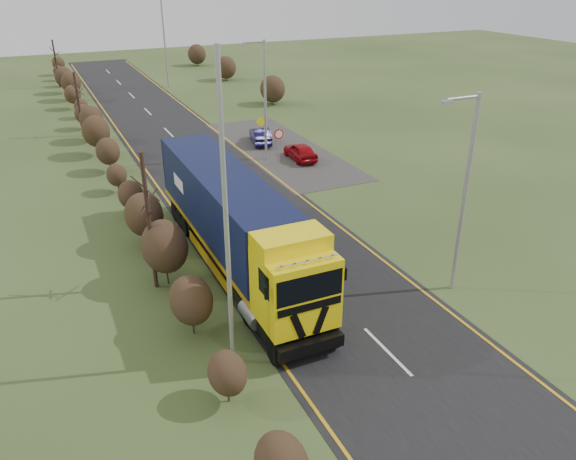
% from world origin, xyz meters
% --- Properties ---
extents(ground, '(160.00, 160.00, 0.00)m').
position_xyz_m(ground, '(0.00, 0.00, 0.00)').
color(ground, '#30411C').
rests_on(ground, ground).
extents(road, '(8.00, 120.00, 0.02)m').
position_xyz_m(road, '(0.00, 10.00, 0.01)').
color(road, black).
rests_on(road, ground).
extents(layby, '(6.00, 18.00, 0.02)m').
position_xyz_m(layby, '(6.50, 20.00, 0.01)').
color(layby, '#302E2A').
rests_on(layby, ground).
extents(lane_markings, '(7.52, 116.00, 0.01)m').
position_xyz_m(lane_markings, '(0.00, 9.69, 0.03)').
color(lane_markings, '#CB9213').
rests_on(lane_markings, road).
extents(hedgerow, '(2.24, 102.04, 6.05)m').
position_xyz_m(hedgerow, '(-6.00, 7.89, 1.62)').
color(hedgerow, '#322216').
rests_on(hedgerow, ground).
extents(lorry, '(3.02, 15.55, 4.33)m').
position_xyz_m(lorry, '(-2.80, 4.18, 2.46)').
color(lorry, black).
rests_on(lorry, ground).
extents(car_red_hatchback, '(1.59, 3.61, 1.21)m').
position_xyz_m(car_red_hatchback, '(6.78, 17.03, 0.61)').
color(car_red_hatchback, '#99070D').
rests_on(car_red_hatchback, ground).
extents(car_blue_sedan, '(2.11, 3.88, 1.21)m').
position_xyz_m(car_blue_sedan, '(5.75, 21.99, 0.61)').
color(car_blue_sedan, '#0D0A39').
rests_on(car_blue_sedan, ground).
extents(streetlight_near, '(1.79, 0.18, 8.36)m').
position_xyz_m(streetlight_near, '(4.93, -1.45, 4.59)').
color(streetlight_near, '#9C9EA1').
rests_on(streetlight_near, ground).
extents(streetlight_mid, '(1.75, 0.18, 8.18)m').
position_xyz_m(streetlight_mid, '(4.54, 18.20, 4.48)').
color(streetlight_mid, '#9C9EA1').
rests_on(streetlight_mid, ground).
extents(streetlight_far, '(2.14, 0.20, 10.09)m').
position_xyz_m(streetlight_far, '(4.47, 46.51, 5.59)').
color(streetlight_far, '#9C9EA1').
rests_on(streetlight_far, ground).
extents(left_pole, '(0.16, 0.16, 10.69)m').
position_xyz_m(left_pole, '(-5.20, -2.15, 5.34)').
color(left_pole, '#9C9EA1').
rests_on(left_pole, ground).
extents(speed_sign, '(0.70, 0.10, 2.52)m').
position_xyz_m(speed_sign, '(4.97, 16.70, 1.79)').
color(speed_sign, '#9C9EA1').
rests_on(speed_sign, ground).
extents(warning_board, '(0.80, 0.11, 2.11)m').
position_xyz_m(warning_board, '(5.80, 21.98, 1.30)').
color(warning_board, '#9C9EA1').
rests_on(warning_board, ground).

